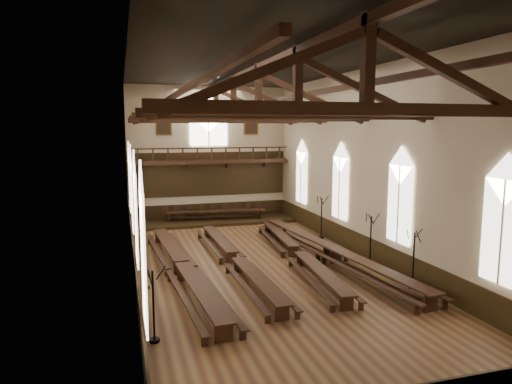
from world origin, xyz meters
TOP-DOWN VIEW (x-y plane):
  - ground at (0.00, 0.00)m, footprint 26.00×26.00m
  - room_walls at (0.00, 0.00)m, footprint 26.00×26.00m
  - wainscot_band at (0.00, 0.00)m, footprint 12.00×26.00m
  - side_windows at (-0.00, -0.00)m, footprint 11.85×19.80m
  - end_window at (0.00, 12.90)m, footprint 2.80×0.12m
  - minstrels_gallery at (0.00, 12.66)m, footprint 11.80×1.24m
  - portraits at (0.00, 12.90)m, footprint 7.75×0.09m
  - roof_trusses at (0.00, -0.00)m, footprint 11.70×25.70m
  - refectory_row_a at (-3.86, -0.44)m, footprint 2.01×14.67m
  - refectory_row_b at (-1.12, 0.26)m, footprint 1.50×13.86m
  - refectory_row_c at (2.26, 0.41)m, footprint 1.98×13.92m
  - refectory_row_d at (3.96, -0.09)m, footprint 2.32×15.01m
  - dais at (0.18, 11.40)m, footprint 11.40×3.17m
  - high_table at (0.18, 11.40)m, footprint 7.32×1.64m
  - high_chairs at (0.18, 12.12)m, footprint 7.66×0.47m
  - candelabrum_left_near at (-5.55, -6.67)m, footprint 0.72×0.77m
  - candelabrum_left_mid at (-5.55, -1.48)m, footprint 0.67×0.72m
  - candelabrum_left_far at (-5.55, 5.52)m, footprint 0.78×0.80m
  - candelabrum_right_near at (5.55, -4.74)m, footprint 0.79×0.74m
  - candelabrum_right_mid at (5.55, -1.21)m, footprint 0.72×0.82m
  - candelabrum_right_far at (5.55, 4.70)m, footprint 0.75×0.83m

SIDE VIEW (x-z plane):
  - ground at x=0.00m, z-range 0.00..0.00m
  - dais at x=0.18m, z-range 0.00..0.21m
  - refectory_row_c at x=2.26m, z-range 0.16..0.85m
  - refectory_row_b at x=-1.12m, z-range 0.16..0.85m
  - refectory_row_a at x=-3.86m, z-range 0.18..0.95m
  - refectory_row_d at x=3.96m, z-range 0.18..0.99m
  - wainscot_band at x=0.00m, z-range 0.00..1.20m
  - candelabrum_left_mid at x=-5.55m, z-range -0.47..1.91m
  - high_chairs at x=0.18m, z-range 0.26..1.24m
  - candelabrum_left_near at x=-5.55m, z-range -0.50..2.03m
  - high_table at x=0.18m, z-range 0.45..1.13m
  - candelabrum_right_near at x=5.55m, z-range -0.51..2.10m
  - candelabrum_right_mid at x=5.55m, z-range -0.52..2.14m
  - candelabrum_left_far at x=-5.55m, z-range -0.52..2.15m
  - candelabrum_right_far at x=5.55m, z-range -0.53..2.18m
  - side_windows at x=0.00m, z-range 1.49..5.99m
  - minstrels_gallery at x=0.00m, z-range 2.06..5.76m
  - room_walls at x=0.00m, z-range -6.54..19.46m
  - portraits at x=0.00m, z-range 6.38..7.82m
  - end_window at x=0.00m, z-range 5.32..9.12m
  - roof_trusses at x=0.00m, z-range 6.82..9.62m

